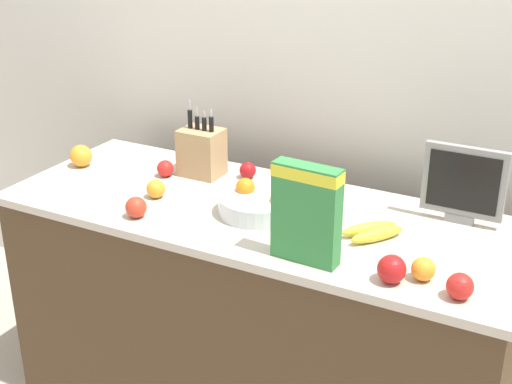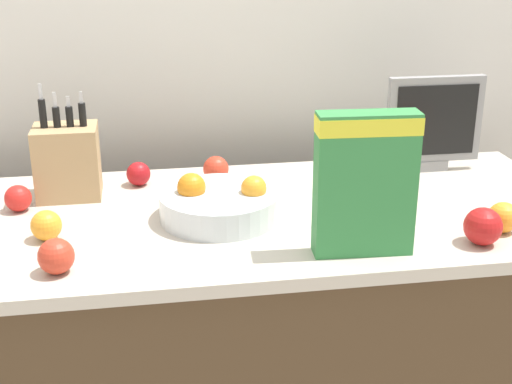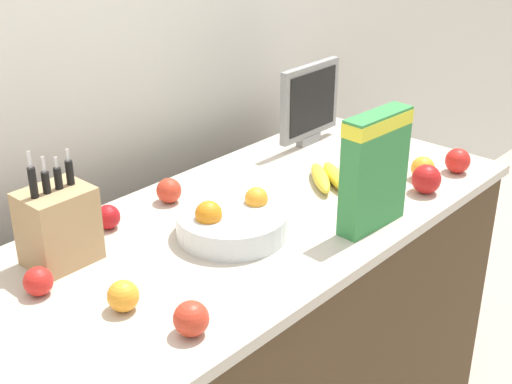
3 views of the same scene
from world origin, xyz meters
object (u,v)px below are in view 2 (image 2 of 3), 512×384
(apple_near_bananas, at_px, (138,174))
(orange_by_cereal, at_px, (46,225))
(knife_block, at_px, (67,161))
(fruit_bowl, at_px, (219,204))
(apple_by_knife_block, at_px, (18,198))
(cereal_box, at_px, (365,178))
(banana_bunch, at_px, (385,199))
(apple_middle, at_px, (216,169))
(orange_front_left, at_px, (503,217))
(apple_rear, at_px, (483,226))
(apple_leftmost, at_px, (56,256))
(small_monitor, at_px, (434,122))

(apple_near_bananas, bearing_deg, orange_by_cereal, -122.59)
(knife_block, relative_size, fruit_bowl, 1.04)
(fruit_bowl, height_order, apple_by_knife_block, fruit_bowl)
(knife_block, bearing_deg, cereal_box, -34.65)
(banana_bunch, bearing_deg, apple_middle, 146.80)
(apple_by_knife_block, bearing_deg, orange_front_left, -15.62)
(knife_block, xyz_separation_m, apple_rear, (0.91, -0.45, -0.05))
(cereal_box, relative_size, apple_leftmost, 4.17)
(knife_block, height_order, small_monitor, knife_block)
(fruit_bowl, xyz_separation_m, banana_bunch, (0.41, 0.00, -0.01))
(cereal_box, distance_m, apple_leftmost, 0.65)
(small_monitor, relative_size, fruit_bowl, 0.96)
(banana_bunch, relative_size, apple_near_bananas, 3.21)
(fruit_bowl, bearing_deg, apple_near_bananas, 125.42)
(knife_block, height_order, orange_by_cereal, knife_block)
(knife_block, distance_m, apple_rear, 1.02)
(apple_middle, distance_m, apple_near_bananas, 0.21)
(banana_bunch, distance_m, apple_near_bananas, 0.65)
(apple_near_bananas, xyz_separation_m, apple_rear, (0.74, -0.50, 0.01))
(banana_bunch, height_order, apple_leftmost, apple_leftmost)
(apple_by_knife_block, xyz_separation_m, orange_front_left, (1.10, -0.31, 0.00))
(small_monitor, height_order, apple_rear, small_monitor)
(small_monitor, bearing_deg, apple_by_knife_block, -173.74)
(cereal_box, distance_m, orange_by_cereal, 0.70)
(knife_block, height_order, apple_leftmost, knife_block)
(knife_block, xyz_separation_m, fruit_bowl, (0.36, -0.21, -0.06))
(knife_block, height_order, orange_front_left, knife_block)
(fruit_bowl, distance_m, apple_middle, 0.26)
(small_monitor, bearing_deg, apple_rear, -99.40)
(apple_middle, xyz_separation_m, apple_leftmost, (-0.38, -0.49, 0.00))
(orange_front_left, bearing_deg, banana_bunch, 139.04)
(cereal_box, height_order, orange_by_cereal, cereal_box)
(apple_by_knife_block, bearing_deg, knife_block, 35.95)
(orange_front_left, bearing_deg, apple_rear, -144.50)
(apple_rear, distance_m, orange_by_cereal, 0.96)
(apple_near_bananas, bearing_deg, knife_block, -163.71)
(banana_bunch, bearing_deg, orange_by_cereal, -175.49)
(banana_bunch, height_order, orange_by_cereal, orange_by_cereal)
(apple_rear, distance_m, apple_leftmost, 0.90)
(fruit_bowl, xyz_separation_m, apple_rear, (0.55, -0.24, 0.01))
(apple_middle, relative_size, apple_leftmost, 0.95)
(apple_middle, bearing_deg, small_monitor, -1.14)
(apple_rear, height_order, orange_by_cereal, apple_rear)
(small_monitor, relative_size, apple_rear, 3.24)
(apple_rear, bearing_deg, banana_bunch, 119.84)
(knife_block, height_order, cereal_box, cereal_box)
(knife_block, distance_m, apple_near_bananas, 0.19)
(cereal_box, relative_size, orange_by_cereal, 4.48)
(banana_bunch, relative_size, apple_middle, 2.94)
(knife_block, xyz_separation_m, small_monitor, (0.99, 0.04, 0.05))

